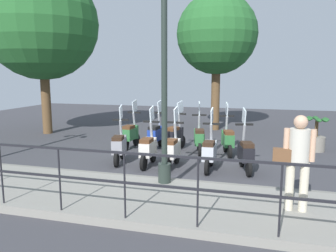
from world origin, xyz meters
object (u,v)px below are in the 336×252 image
(potted_palm, at_px, (316,137))
(scooter_far_3, at_px, (156,134))
(lamp_post_near, at_px, (164,85))
(scooter_near_0, at_px, (246,152))
(scooter_near_4, at_px, (119,145))
(scooter_far_2, at_px, (175,135))
(tree_large, at_px, (41,23))
(scooter_far_1, at_px, (199,138))
(scooter_far_4, at_px, (131,133))
(scooter_near_2, at_px, (172,149))
(scooter_far_0, at_px, (228,139))
(scooter_near_1, at_px, (209,151))
(scooter_near_3, at_px, (148,148))
(pedestrian_with_bag, at_px, (297,156))
(tree_distant, at_px, (217,34))

(potted_palm, height_order, scooter_far_3, scooter_far_3)
(lamp_post_near, xyz_separation_m, scooter_near_0, (1.70, -1.58, -1.67))
(scooter_near_4, xyz_separation_m, scooter_far_2, (1.75, -1.10, 0.00))
(potted_palm, bearing_deg, tree_large, 87.53)
(scooter_far_1, bearing_deg, scooter_far_4, 74.90)
(scooter_near_2, relative_size, scooter_far_0, 1.00)
(scooter_near_1, bearing_deg, scooter_near_4, 88.59)
(tree_large, bearing_deg, scooter_far_0, -103.24)
(lamp_post_near, height_order, potted_palm, lamp_post_near)
(scooter_far_4, bearing_deg, lamp_post_near, -144.43)
(potted_palm, relative_size, scooter_far_3, 0.69)
(scooter_near_2, distance_m, scooter_near_3, 0.63)
(scooter_near_2, relative_size, scooter_near_4, 1.00)
(pedestrian_with_bag, relative_size, tree_large, 0.25)
(scooter_near_0, xyz_separation_m, scooter_far_2, (1.68, 2.19, 0.00))
(tree_large, relative_size, tree_distant, 1.14)
(lamp_post_near, distance_m, tree_large, 8.24)
(scooter_near_0, relative_size, scooter_far_3, 1.00)
(scooter_near_1, relative_size, scooter_far_2, 1.00)
(scooter_near_4, relative_size, scooter_far_1, 1.00)
(scooter_near_0, bearing_deg, lamp_post_near, 123.50)
(scooter_far_3, distance_m, scooter_far_4, 0.82)
(pedestrian_with_bag, xyz_separation_m, scooter_far_4, (4.12, 4.52, -0.60))
(tree_distant, distance_m, scooter_far_4, 5.87)
(scooter_near_2, distance_m, scooter_near_4, 1.49)
(scooter_near_1, bearing_deg, scooter_far_1, 17.88)
(tree_large, bearing_deg, scooter_near_2, -119.18)
(scooter_near_4, bearing_deg, scooter_far_4, -1.00)
(tree_distant, distance_m, scooter_near_2, 6.92)
(tree_large, bearing_deg, scooter_far_4, -110.80)
(scooter_far_1, bearing_deg, scooter_near_0, -149.26)
(scooter_far_1, bearing_deg, pedestrian_with_bag, -162.48)
(pedestrian_with_bag, bearing_deg, scooter_far_3, 43.36)
(potted_palm, xyz_separation_m, scooter_near_1, (-2.92, 2.89, 0.04))
(tree_large, bearing_deg, scooter_far_2, -105.29)
(tree_distant, bearing_deg, scooter_near_3, 170.87)
(scooter_near_0, bearing_deg, scooter_far_0, 6.77)
(tree_large, height_order, tree_distant, tree_large)
(scooter_far_3, bearing_deg, scooter_near_0, -115.53)
(scooter_far_3, xyz_separation_m, scooter_far_4, (-0.09, 0.82, 0.00))
(scooter_far_2, xyz_separation_m, scooter_far_4, (-0.05, 1.45, 0.00))
(tree_distant, height_order, scooter_far_2, tree_distant)
(tree_distant, relative_size, potted_palm, 5.30)
(scooter_near_2, bearing_deg, scooter_far_1, -12.06)
(lamp_post_near, height_order, scooter_near_0, lamp_post_near)
(pedestrian_with_bag, relative_size, scooter_far_0, 1.03)
(scooter_near_2, relative_size, scooter_far_3, 1.00)
(tree_large, height_order, scooter_near_0, tree_large)
(tree_large, distance_m, scooter_far_2, 6.97)
(scooter_near_1, relative_size, scooter_near_4, 1.00)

